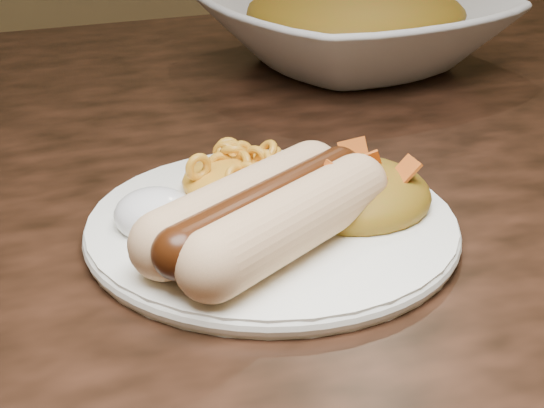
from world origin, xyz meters
name	(u,v)px	position (x,y,z in m)	size (l,w,h in m)	color
table	(114,258)	(0.00, 0.00, 0.66)	(1.60, 0.90, 0.75)	#3A1F13
plate	(272,227)	(0.07, -0.17, 0.76)	(0.24, 0.24, 0.01)	white
hotdog	(267,211)	(0.06, -0.21, 0.78)	(0.14, 0.13, 0.04)	#FABE8F
mac_and_cheese	(246,161)	(0.08, -0.12, 0.78)	(0.09, 0.08, 0.03)	gold
sour_cream	(154,203)	(0.00, -0.16, 0.78)	(0.05, 0.05, 0.03)	white
taco_salad	(354,180)	(0.13, -0.17, 0.78)	(0.11, 0.10, 0.05)	red
serving_bowl	(355,30)	(0.30, 0.16, 0.79)	(0.31, 0.31, 0.07)	white
bowl_filling	(355,18)	(0.30, 0.16, 0.80)	(0.23, 0.23, 0.06)	red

